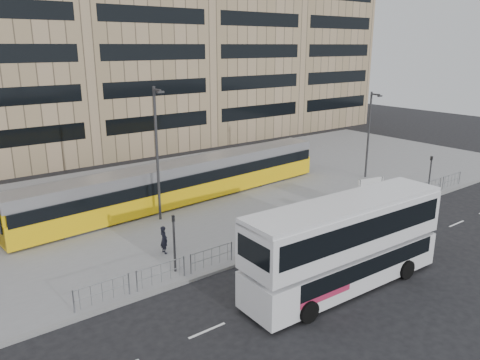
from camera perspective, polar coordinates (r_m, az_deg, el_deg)
ground at (r=28.97m, az=8.25°, el=-7.41°), size 120.00×120.00×0.00m
plaza at (r=37.71m, az=-4.84°, el=-1.55°), size 64.00×24.00×0.15m
kerb at (r=28.97m, az=8.18°, el=-7.24°), size 64.00×0.25×0.17m
building_row at (r=56.60m, az=-16.64°, el=16.93°), size 70.40×18.40×31.20m
pedestrian_barrier at (r=30.29m, az=10.31°, el=-4.44°), size 32.07×0.07×1.10m
road_markings at (r=27.35m, az=15.80°, el=-9.35°), size 62.00×0.12×0.01m
double_decker_bus at (r=23.22m, az=12.74°, el=-7.31°), size 11.22×3.18×4.45m
tram at (r=35.14m, az=-6.78°, el=-0.19°), size 26.03×4.38×3.05m
station_sign at (r=33.84m, az=15.59°, el=-1.03°), size 2.10×0.54×2.45m
ad_panel at (r=32.29m, az=12.00°, el=-3.07°), size 0.84×0.15×1.56m
pedestrian at (r=26.85m, az=-9.26°, el=-7.18°), size 0.39×0.60×1.62m
traffic_light_west at (r=24.21m, az=-8.06°, el=-6.79°), size 0.23×0.25×3.10m
traffic_light_east at (r=39.25m, az=22.19°, el=1.11°), size 0.20×0.23×3.10m
lamp_post_west at (r=30.81m, az=-10.05°, el=3.65°), size 0.45×1.04×8.86m
lamp_post_east at (r=42.34m, az=15.48°, el=5.74°), size 0.45×1.04×7.53m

